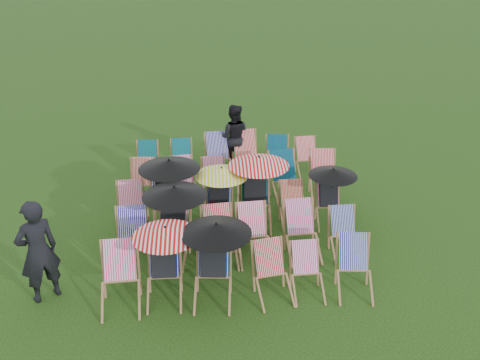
{
  "coord_description": "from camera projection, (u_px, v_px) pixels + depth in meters",
  "views": [
    {
      "loc": [
        -0.43,
        -9.35,
        5.72
      ],
      "look_at": [
        0.11,
        0.33,
        0.9
      ],
      "focal_mm": 40.0,
      "sensor_mm": 36.0,
      "label": 1
    }
  ],
  "objects": [
    {
      "name": "deckchair_13",
      "position": [
        169.0,
        194.0,
        10.59
      ],
      "size": [
        1.22,
        1.33,
        1.45
      ],
      "rotation": [
        0.0,
        0.0,
        0.21
      ],
      "color": "#9C6E48",
      "rests_on": "ground"
    },
    {
      "name": "deckchair_18",
      "position": [
        142.0,
        183.0,
        11.69
      ],
      "size": [
        0.61,
        0.85,
        0.9
      ],
      "rotation": [
        0.0,
        0.0,
        -0.02
      ],
      "color": "#9C6E48",
      "rests_on": "ground"
    },
    {
      "name": "deckchair_6",
      "position": [
        133.0,
        241.0,
        9.56
      ],
      "size": [
        0.72,
        0.95,
        0.98
      ],
      "rotation": [
        0.0,
        0.0,
        0.08
      ],
      "color": "#9C6E48",
      "rests_on": "ground"
    },
    {
      "name": "deckchair_21",
      "position": [
        250.0,
        181.0,
        11.8
      ],
      "size": [
        0.65,
        0.86,
        0.89
      ],
      "rotation": [
        0.0,
        0.0,
        -0.08
      ],
      "color": "#9C6E48",
      "rests_on": "ground"
    },
    {
      "name": "deckchair_7",
      "position": [
        172.0,
        222.0,
        9.68
      ],
      "size": [
        1.18,
        1.26,
        1.4
      ],
      "rotation": [
        0.0,
        0.0,
        -0.19
      ],
      "color": "#9C6E48",
      "rests_on": "ground"
    },
    {
      "name": "deckchair_20",
      "position": [
        215.0,
        181.0,
        11.8
      ],
      "size": [
        0.65,
        0.86,
        0.88
      ],
      "rotation": [
        0.0,
        0.0,
        0.09
      ],
      "color": "#9C6E48",
      "rests_on": "ground"
    },
    {
      "name": "deckchair_0",
      "position": [
        120.0,
        279.0,
        8.55
      ],
      "size": [
        0.72,
        0.96,
        0.99
      ],
      "rotation": [
        0.0,
        0.0,
        0.08
      ],
      "color": "#9C6E48",
      "rests_on": "ground"
    },
    {
      "name": "deckchair_16",
      "position": [
        293.0,
        205.0,
        10.88
      ],
      "size": [
        0.58,
        0.79,
        0.83
      ],
      "rotation": [
        0.0,
        0.0,
        0.04
      ],
      "color": "#9C6E48",
      "rests_on": "ground"
    },
    {
      "name": "deckchair_3",
      "position": [
        273.0,
        274.0,
        8.77
      ],
      "size": [
        0.74,
        0.91,
        0.88
      ],
      "rotation": [
        0.0,
        0.0,
        0.2
      ],
      "color": "#9C6E48",
      "rests_on": "ground"
    },
    {
      "name": "deckchair_25",
      "position": [
        182.0,
        160.0,
        12.84
      ],
      "size": [
        0.6,
        0.82,
        0.86
      ],
      "rotation": [
        0.0,
        0.0,
        0.05
      ],
      "color": "#9C6E48",
      "rests_on": "ground"
    },
    {
      "name": "ground",
      "position": [
        235.0,
        227.0,
        10.93
      ],
      "size": [
        100.0,
        100.0,
        0.0
      ],
      "primitive_type": "plane",
      "color": "black",
      "rests_on": "ground"
    },
    {
      "name": "deckchair_24",
      "position": [
        146.0,
        162.0,
        12.75
      ],
      "size": [
        0.59,
        0.81,
        0.85
      ],
      "rotation": [
        0.0,
        0.0,
        -0.04
      ],
      "color": "#9C6E48",
      "rests_on": "ground"
    },
    {
      "name": "deckchair_1",
      "position": [
        164.0,
        262.0,
        8.65
      ],
      "size": [
        1.08,
        1.12,
        1.28
      ],
      "rotation": [
        0.0,
        0.0,
        0.01
      ],
      "color": "#9C6E48",
      "rests_on": "ground"
    },
    {
      "name": "deckchair_5",
      "position": [
        355.0,
        269.0,
        8.87
      ],
      "size": [
        0.67,
        0.88,
        0.91
      ],
      "rotation": [
        0.0,
        0.0,
        -0.08
      ],
      "color": "#9C6E48",
      "rests_on": "ground"
    },
    {
      "name": "deckchair_4",
      "position": [
        308.0,
        272.0,
        8.85
      ],
      "size": [
        0.58,
        0.78,
        0.82
      ],
      "rotation": [
        0.0,
        0.0,
        0.05
      ],
      "color": "#9C6E48",
      "rests_on": "ground"
    },
    {
      "name": "person_left",
      "position": [
        38.0,
        251.0,
        8.52
      ],
      "size": [
        0.79,
        0.74,
        1.82
      ],
      "primitive_type": "imported",
      "rotation": [
        0.0,
        0.0,
        3.78
      ],
      "color": "black",
      "rests_on": "ground"
    },
    {
      "name": "deckchair_8",
      "position": [
        219.0,
        237.0,
        9.68
      ],
      "size": [
        0.74,
        0.95,
        0.95
      ],
      "rotation": [
        0.0,
        0.0,
        0.13
      ],
      "color": "#9C6E48",
      "rests_on": "ground"
    },
    {
      "name": "deckchair_27",
      "position": [
        247.0,
        155.0,
        12.9
      ],
      "size": [
        0.81,
        1.03,
        1.02
      ],
      "rotation": [
        0.0,
        0.0,
        0.15
      ],
      "color": "#9C6E48",
      "rests_on": "ground"
    },
    {
      "name": "deckchair_17",
      "position": [
        330.0,
        195.0,
        10.85
      ],
      "size": [
        0.98,
        1.02,
        1.17
      ],
      "rotation": [
        0.0,
        0.0,
        -0.03
      ],
      "color": "#9C6E48",
      "rests_on": "ground"
    },
    {
      "name": "deckchair_12",
      "position": [
        131.0,
        208.0,
        10.68
      ],
      "size": [
        0.68,
        0.89,
        0.91
      ],
      "rotation": [
        0.0,
        0.0,
        0.1
      ],
      "color": "#9C6E48",
      "rests_on": "ground"
    },
    {
      "name": "deckchair_29",
      "position": [
        308.0,
        158.0,
        12.94
      ],
      "size": [
        0.65,
        0.85,
        0.86
      ],
      "rotation": [
        0.0,
        0.0,
        0.1
      ],
      "color": "#9C6E48",
      "rests_on": "ground"
    },
    {
      "name": "deckchair_2",
      "position": [
        214.0,
        261.0,
        8.62
      ],
      "size": [
        1.14,
        1.2,
        1.35
      ],
      "rotation": [
        0.0,
        0.0,
        -0.08
      ],
      "color": "#9C6E48",
      "rests_on": "ground"
    },
    {
      "name": "deckchair_9",
      "position": [
        254.0,
        235.0,
        9.77
      ],
      "size": [
        0.7,
        0.92,
        0.95
      ],
      "rotation": [
        0.0,
        0.0,
        0.09
      ],
      "color": "#9C6E48",
      "rests_on": "ground"
    },
    {
      "name": "deckchair_11",
      "position": [
        345.0,
        234.0,
        9.9
      ],
      "size": [
        0.59,
        0.79,
        0.83
      ],
      "rotation": [
        0.0,
        0.0,
        0.05
      ],
      "color": "#9C6E48",
      "rests_on": "ground"
    },
    {
      "name": "person_rear",
      "position": [
        234.0,
        137.0,
        13.17
      ],
      "size": [
        0.9,
        0.76,
        1.64
      ],
      "primitive_type": "imported",
      "rotation": [
        0.0,
        0.0,
        2.96
      ],
      "color": "black",
      "rests_on": "ground"
    },
    {
      "name": "deckchair_14",
      "position": [
        219.0,
        197.0,
        10.66
      ],
      "size": [
        1.07,
        1.13,
        1.27
      ],
      "rotation": [
        0.0,
        0.0,
        -0.1
      ],
      "color": "#9C6E48",
      "rests_on": "ground"
    },
    {
      "name": "deckchair_28",
      "position": [
        277.0,
        158.0,
        12.85
      ],
      "size": [
        0.71,
        0.92,
        0.93
      ],
      "rotation": [
        0.0,
        0.0,
        -0.11
      ],
      "color": "#9C6E48",
      "rests_on": "ground"
    },
    {
      "name": "deckchair_15",
      "position": [
        256.0,
        190.0,
        10.74
      ],
      "size": [
        1.21,
        1.27,
        1.44
      ],
      "rotation": [
        0.0,
        0.0,
        -0.04
      ],
      "color": "#9C6E48",
      "rests_on": "ground"
    },
    {
      "name": "deckchair_23",
      "position": [
        324.0,
        176.0,
        11.94
      ],
      "size": [
        0.68,
        0.93,
        0.98
      ],
      "rotation": [
        0.0,
        0.0,
        -0.04
      ],
      "color": "#9C6E48",
      "rests_on": "ground"
    },
    {
      "name": "deckchair_10",
      "position": [
        303.0,
        232.0,
        9.85
      ],
      "size": [
        0.72,
        0.94,
        0.96
      ],
      "rotation": [
        0.0,
        0.0,
        0.1
      ],
      "color": "#9C6E48",
      "rests_on": "ground"
    },
    {
      "name": "deckchair_22",
      "position": [
        287.0,
        178.0,
        11.79
      ],
      "size": [
        0.85,
        1.05,
        1.02
      ],
      "rotation": [
        0.0,
        0.0,
        0.2
      ],
      "color": "#9C6E48",
      "rests_on": "ground"
    },
    {
      "name": "deckchair_26",
      "position": [
        219.0,
        157.0,
        12.87
      ],
      "size": [
        0.73,
        0.96,
        0.98
      ],
      "rotation": [
        0.0,
        0.0,
        0.1
      ],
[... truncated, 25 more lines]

